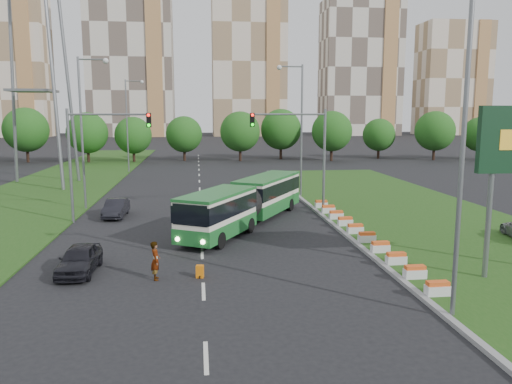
{
  "coord_description": "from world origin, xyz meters",
  "views": [
    {
      "loc": [
        -3.15,
        -26.89,
        7.65
      ],
      "look_at": [
        0.59,
        4.97,
        2.6
      ],
      "focal_mm": 35.0,
      "sensor_mm": 36.0,
      "label": 1
    }
  ],
  "objects": [
    {
      "name": "traffic_mast_left",
      "position": [
        -10.38,
        9.0,
        5.35
      ],
      "size": [
        5.76,
        0.32,
        8.0
      ],
      "color": "slate",
      "rests_on": "ground"
    },
    {
      "name": "apartment_tower_ceast",
      "position": [
        15.0,
        150.0,
        25.0
      ],
      "size": [
        25.0,
        15.0,
        50.0
      ],
      "primitive_type": "cube",
      "color": "beige",
      "rests_on": "ground"
    },
    {
      "name": "shopping_trolley",
      "position": [
        -3.14,
        -4.13,
        0.29
      ],
      "size": [
        0.35,
        0.37,
        0.59
      ],
      "rotation": [
        0.0,
        0.0,
        -0.17
      ],
      "color": "orange",
      "rests_on": "ground"
    },
    {
      "name": "articulated_bus",
      "position": [
        -0.13,
        7.03,
        1.58
      ],
      "size": [
        2.44,
        15.65,
        2.58
      ],
      "rotation": [
        0.0,
        0.0,
        -0.52
      ],
      "color": "silver",
      "rests_on": "ground"
    },
    {
      "name": "apartment_tower_west",
      "position": [
        -65.0,
        150.0,
        24.0
      ],
      "size": [
        26.0,
        15.0,
        48.0
      ],
      "primitive_type": "cube",
      "color": "beige",
      "rests_on": "ground"
    },
    {
      "name": "median_kerb",
      "position": [
        6.05,
        8.0,
        0.09
      ],
      "size": [
        0.3,
        60.0,
        0.18
      ],
      "primitive_type": "cube",
      "color": "gray",
      "rests_on": "ground"
    },
    {
      "name": "traffic_mast_median",
      "position": [
        4.78,
        10.0,
        5.35
      ],
      "size": [
        5.76,
        0.32,
        8.0
      ],
      "color": "slate",
      "rests_on": "ground"
    },
    {
      "name": "ground",
      "position": [
        0.0,
        0.0,
        0.0
      ],
      "size": [
        360.0,
        360.0,
        0.0
      ],
      "primitive_type": "plane",
      "color": "black",
      "rests_on": "ground"
    },
    {
      "name": "car_left_far",
      "position": [
        -9.29,
        10.71,
        0.66
      ],
      "size": [
        1.57,
        4.09,
        1.33
      ],
      "primitive_type": "imported",
      "rotation": [
        0.0,
        0.0,
        -0.04
      ],
      "color": "black",
      "rests_on": "ground"
    },
    {
      "name": "pedestrian",
      "position": [
        -5.18,
        -4.17,
        0.91
      ],
      "size": [
        0.49,
        0.7,
        1.82
      ],
      "primitive_type": "imported",
      "rotation": [
        0.0,
        0.0,
        1.65
      ],
      "color": "gray",
      "rests_on": "ground"
    },
    {
      "name": "lane_markings",
      "position": [
        -3.0,
        20.0,
        0.0
      ],
      "size": [
        0.2,
        100.0,
        0.01
      ],
      "primitive_type": null,
      "color": "silver",
      "rests_on": "ground"
    },
    {
      "name": "apartment_tower_east",
      "position": [
        55.0,
        150.0,
        23.5
      ],
      "size": [
        27.0,
        15.0,
        47.0
      ],
      "primitive_type": "cube",
      "color": "beige",
      "rests_on": "ground"
    },
    {
      "name": "flower_planters",
      "position": [
        6.7,
        1.9,
        0.45
      ],
      "size": [
        1.1,
        20.3,
        0.6
      ],
      "primitive_type": null,
      "color": "silver",
      "rests_on": "grass_median"
    },
    {
      "name": "tree_line",
      "position": [
        10.0,
        55.0,
        4.5
      ],
      "size": [
        120.0,
        8.0,
        9.0
      ],
      "primitive_type": null,
      "color": "#1F5215",
      "rests_on": "ground"
    },
    {
      "name": "grass_median",
      "position": [
        13.0,
        8.0,
        0.07
      ],
      "size": [
        14.0,
        60.0,
        0.15
      ],
      "primitive_type": "cube",
      "color": "#1E4814",
      "rests_on": "ground"
    },
    {
      "name": "apartment_tower_cwest",
      "position": [
        -25.0,
        150.0,
        26.0
      ],
      "size": [
        28.0,
        15.0,
        52.0
      ],
      "primitive_type": "cube",
      "color": "beige",
      "rests_on": "ground"
    },
    {
      "name": "left_verge",
      "position": [
        -18.0,
        25.0,
        0.05
      ],
      "size": [
        12.0,
        110.0,
        0.1
      ],
      "primitive_type": "cube",
      "color": "#1E4814",
      "rests_on": "ground"
    },
    {
      "name": "street_lamps",
      "position": [
        -3.0,
        10.0,
        6.0
      ],
      "size": [
        36.0,
        60.0,
        12.0
      ],
      "primitive_type": null,
      "color": "slate",
      "rests_on": "ground"
    },
    {
      "name": "car_left_near",
      "position": [
        -8.92,
        -2.75,
        0.69
      ],
      "size": [
        1.75,
        4.08,
        1.37
      ],
      "primitive_type": "imported",
      "rotation": [
        0.0,
        0.0,
        -0.03
      ],
      "color": "black",
      "rests_on": "ground"
    },
    {
      "name": "midrise_east",
      "position": [
        90.0,
        150.0,
        20.0
      ],
      "size": [
        24.0,
        14.0,
        40.0
      ],
      "primitive_type": "cube",
      "color": "beige",
      "rests_on": "ground"
    }
  ]
}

